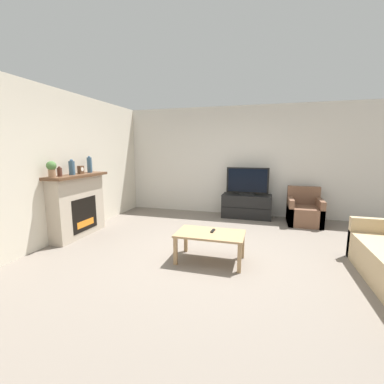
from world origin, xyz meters
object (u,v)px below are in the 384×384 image
(remote, at_px, (213,231))
(armchair, at_px, (304,212))
(fireplace, at_px, (78,205))
(mantel_vase_left, at_px, (60,172))
(potted_plant, at_px, (52,168))
(mantel_vase_right, at_px, (90,165))
(tv, at_px, (247,182))
(mantel_clock, at_px, (81,170))
(tv_stand, at_px, (247,206))
(coffee_table, at_px, (210,236))
(mantel_vase_centre_left, at_px, (72,168))

(remote, bearing_deg, armchair, 60.15)
(fireplace, bearing_deg, mantel_vase_left, -87.56)
(potted_plant, bearing_deg, mantel_vase_right, 90.00)
(tv, bearing_deg, mantel_clock, -144.52)
(tv_stand, height_order, remote, tv_stand)
(mantel_vase_right, relative_size, armchair, 0.41)
(mantel_vase_right, distance_m, potted_plant, 0.95)
(mantel_clock, bearing_deg, mantel_vase_left, -90.08)
(armchair, relative_size, remote, 5.31)
(mantel_vase_right, relative_size, coffee_table, 0.34)
(potted_plant, distance_m, armchair, 5.11)
(mantel_vase_centre_left, bearing_deg, coffee_table, -7.34)
(remote, bearing_deg, mantel_vase_right, 167.43)
(tv_stand, xyz_separation_m, tv, (0.00, -0.00, 0.59))
(remote, bearing_deg, fireplace, 175.58)
(mantel_vase_left, relative_size, armchair, 0.22)
(mantel_vase_centre_left, relative_size, tv, 0.29)
(fireplace, height_order, mantel_vase_centre_left, mantel_vase_centre_left)
(tv_stand, relative_size, remote, 7.66)
(mantel_vase_left, relative_size, mantel_vase_centre_left, 0.62)
(remote, bearing_deg, mantel_clock, 172.78)
(fireplace, height_order, mantel_clock, mantel_clock)
(mantel_vase_right, distance_m, tv, 3.54)
(mantel_vase_left, height_order, potted_plant, potted_plant)
(tv_stand, distance_m, coffee_table, 2.72)
(fireplace, relative_size, tv, 1.33)
(mantel_vase_centre_left, distance_m, coffee_table, 2.83)
(mantel_vase_right, xyz_separation_m, tv_stand, (2.98, 1.86, -1.06))
(tv_stand, height_order, coffee_table, tv_stand)
(mantel_vase_centre_left, height_order, tv_stand, mantel_vase_centre_left)
(mantel_clock, xyz_separation_m, potted_plant, (-0.00, -0.69, 0.08))
(mantel_vase_centre_left, xyz_separation_m, remote, (2.67, -0.27, -0.87))
(coffee_table, bearing_deg, remote, 72.05)
(mantel_clock, xyz_separation_m, tv_stand, (2.98, 2.13, -0.98))
(fireplace, distance_m, tv_stand, 3.77)
(tv, height_order, coffee_table, tv)
(mantel_clock, xyz_separation_m, coffee_table, (2.65, -0.57, -0.88))
(mantel_vase_centre_left, distance_m, tv, 3.82)
(fireplace, bearing_deg, potted_plant, -88.28)
(mantel_clock, distance_m, tv_stand, 3.79)
(tv, bearing_deg, remote, -96.77)
(mantel_clock, relative_size, armchair, 0.19)
(tv, distance_m, coffee_table, 2.76)
(mantel_clock, xyz_separation_m, remote, (2.67, -0.50, -0.81))
(potted_plant, relative_size, armchair, 0.33)
(tv_stand, xyz_separation_m, coffee_table, (-0.33, -2.70, 0.10))
(mantel_vase_centre_left, relative_size, mantel_vase_right, 0.86)
(tv, bearing_deg, potted_plant, -136.63)
(armchair, bearing_deg, mantel_vase_right, -158.70)
(tv_stand, bearing_deg, coffee_table, -97.07)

